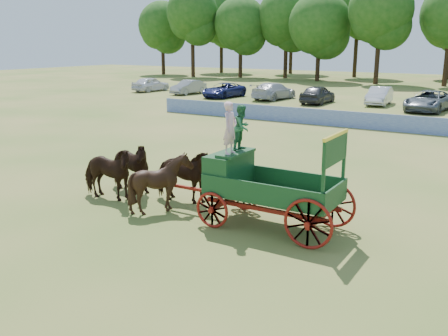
% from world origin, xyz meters
% --- Properties ---
extents(ground, '(160.00, 160.00, 0.00)m').
position_xyz_m(ground, '(0.00, 0.00, 0.00)').
color(ground, '#9C8146').
rests_on(ground, ground).
extents(horse_lead_left, '(2.34, 1.27, 1.89)m').
position_xyz_m(horse_lead_left, '(-1.65, -1.24, 0.95)').
color(horse_lead_left, black).
rests_on(horse_lead_left, ground).
extents(horse_lead_right, '(2.34, 1.26, 1.89)m').
position_xyz_m(horse_lead_right, '(-1.65, -0.14, 0.95)').
color(horse_lead_right, black).
rests_on(horse_lead_right, ground).
extents(horse_wheel_left, '(2.03, 1.89, 1.90)m').
position_xyz_m(horse_wheel_left, '(0.75, -1.24, 0.95)').
color(horse_wheel_left, black).
rests_on(horse_wheel_left, ground).
extents(horse_wheel_right, '(2.37, 1.35, 1.89)m').
position_xyz_m(horse_wheel_right, '(0.75, -0.14, 0.95)').
color(horse_wheel_right, black).
rests_on(horse_wheel_right, ground).
extents(farm_dray, '(6.00, 2.00, 3.68)m').
position_xyz_m(farm_dray, '(3.74, -0.68, 1.56)').
color(farm_dray, maroon).
rests_on(farm_dray, ground).
extents(sponsor_banner, '(26.00, 0.08, 1.05)m').
position_xyz_m(sponsor_banner, '(-1.00, 18.00, 0.53)').
color(sponsor_banner, '#1C3697').
rests_on(sponsor_banner, ground).
extents(parked_cars, '(56.72, 7.55, 1.65)m').
position_xyz_m(parked_cars, '(1.99, 30.03, 0.77)').
color(parked_cars, silver).
rests_on(parked_cars, ground).
extents(treeline, '(91.80, 24.68, 15.12)m').
position_xyz_m(treeline, '(-4.56, 59.69, 9.39)').
color(treeline, '#382314').
rests_on(treeline, ground).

